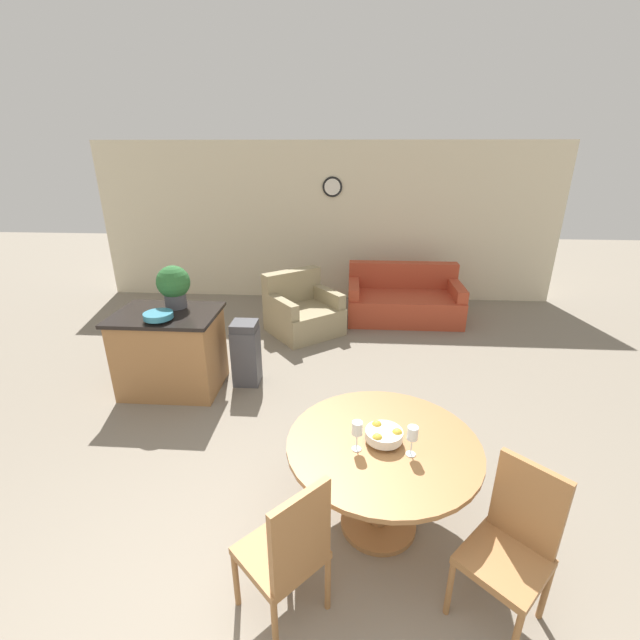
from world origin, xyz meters
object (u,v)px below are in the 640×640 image
Objects in this scene: dining_chair_near_left at (289,549)px; couch at (403,301)px; potted_plant at (174,285)px; kitchen_island at (171,351)px; wine_glass_right at (413,434)px; teal_bowl at (158,316)px; armchair at (302,313)px; dining_table at (382,462)px; fruit_bowl at (384,435)px; dining_chair_near_right at (513,540)px; trash_bin at (246,353)px; wine_glass_left at (357,429)px.

couch is at bearing 30.11° from dining_chair_near_left.
potted_plant reaches higher than dining_chair_near_left.
potted_plant reaches higher than kitchen_island.
teal_bowl is at bearing 144.30° from wine_glass_right.
dining_table is at bearing -113.34° from armchair.
couch is at bearing 42.66° from teal_bowl.
armchair is at bearing -156.43° from couch.
fruit_bowl is at bearing -39.14° from kitchen_island.
teal_bowl is (-2.20, 1.59, 0.17)m from fruit_bowl.
fruit_bowl is 0.84× the size of teal_bowl.
dining_table is 1.31× the size of dining_chair_near_right.
potted_plant is at bearing 179.64° from trash_bin.
dining_chair_near_right is 3.75m from kitchen_island.
armchair is (1.27, 1.94, -0.68)m from teal_bowl.
dining_chair_near_right is 2.10× the size of potted_plant.
potted_plant reaches higher than trash_bin.
dining_chair_near_left is 2.10× the size of potted_plant.
potted_plant is at bearing 137.50° from fruit_bowl.
wine_glass_right is 3.09m from kitchen_island.
wine_glass_right is 3.85m from armchair.
trash_bin is (-1.23, 2.07, -0.52)m from wine_glass_left.
teal_bowl is (-2.89, 2.14, 0.44)m from dining_chair_near_right.
kitchen_island is at bearing 77.45° from dining_chair_near_left.
wine_glass_left is 3.73m from armchair.
dining_chair_near_right reaches higher than armchair.
trash_bin is (0.78, 0.39, -0.60)m from teal_bowl.
armchair is at bearing 106.73° from wine_glass_right.
couch is at bearing 39.94° from kitchen_island.
dining_table is 1.18× the size of kitchen_island.
wine_glass_left is 0.35m from wine_glass_right.
kitchen_island is 2.34× the size of potted_plant.
wine_glass_right is at bearing -111.36° from armchair.
fruit_bowl is 2.88m from kitchen_island.
kitchen_island reaches higher than armchair.
potted_plant is 1.10m from trash_bin.
dining_chair_near_left is 4.71× the size of wine_glass_right.
teal_bowl is at bearing -94.47° from potted_plant.
wine_glass_left reaches higher than couch.
trash_bin is at bearing -6.47° from dining_chair_near_right.
armchair reaches higher than dining_table.
dining_table is 1.72× the size of trash_bin.
wine_glass_right is 3.15m from potted_plant.
dining_chair_near_right is at bearing -36.47° from teal_bowl.
dining_table is at bearing 145.84° from wine_glass_right.
dining_chair_near_right is 0.79× the size of armchair.
fruit_bowl is 1.19× the size of wine_glass_right.
kitchen_island is at bearing 140.87° from dining_table.
dining_chair_near_left is at bearing 50.29° from dining_chair_near_right.
armchair is (1.29, 1.72, -0.17)m from kitchen_island.
kitchen_island is 0.63× the size of couch.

